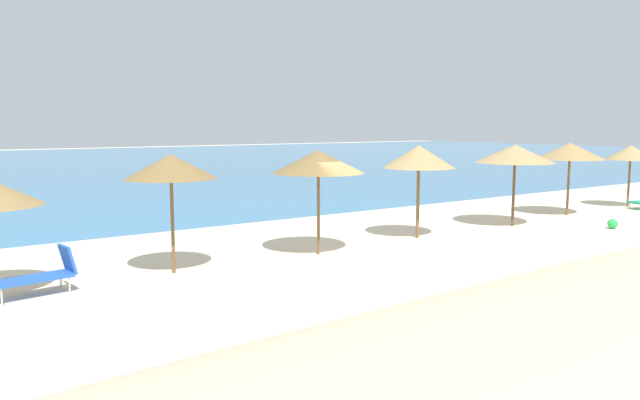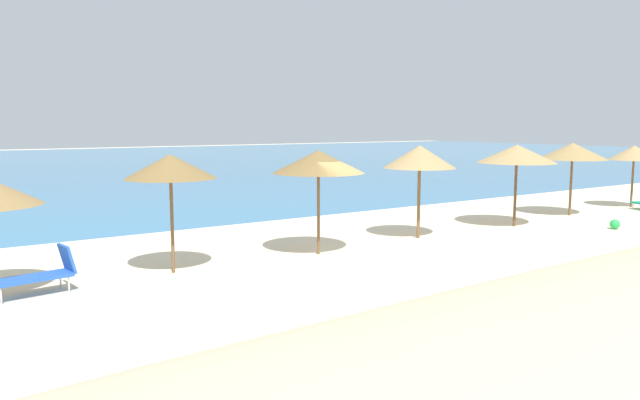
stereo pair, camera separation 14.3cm
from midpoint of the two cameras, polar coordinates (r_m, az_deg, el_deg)
name	(u,v)px [view 2 (the right image)]	position (r m, az deg, el deg)	size (l,w,h in m)	color
ground_plane	(385,262)	(15.58, 6.42, -5.76)	(160.00, 160.00, 0.00)	beige
sea_water	(52,166)	(54.85, -23.76, 2.94)	(160.00, 70.02, 0.01)	teal
beach_umbrella_3	(170,167)	(14.37, -13.58, 3.06)	(2.11, 2.11, 2.78)	brown
beach_umbrella_4	(318,162)	(16.02, 0.11, 3.60)	(2.44, 2.44, 2.78)	brown
beach_umbrella_5	(420,157)	(18.57, 9.54, 4.01)	(2.19, 2.19, 2.83)	brown
beach_umbrella_6	(517,154)	(21.55, 18.16, 4.13)	(2.63, 2.63, 2.78)	brown
beach_umbrella_7	(573,151)	(24.91, 22.76, 4.23)	(2.53, 2.53, 2.76)	brown
beach_umbrella_8	(634,153)	(28.43, 27.50, 3.94)	(1.99, 1.99, 2.58)	brown
lounge_chair_0	(41,273)	(13.71, -24.45, -6.28)	(1.64, 0.79, 0.97)	blue
beach_ball	(615,224)	(22.43, 26.08, -2.06)	(0.33, 0.33, 0.33)	green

